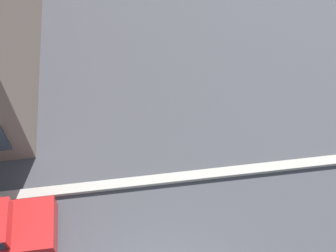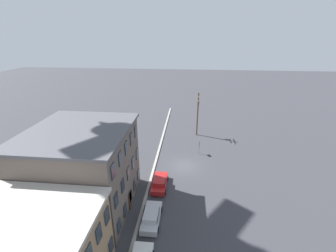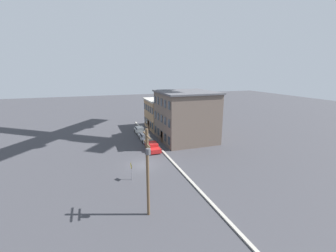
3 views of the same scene
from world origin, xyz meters
name	(u,v)px [view 1 (image 1 of 3)]	position (x,y,z in m)	size (l,w,h in m)	color
kerb_strip	(149,181)	(0.00, 4.50, 0.08)	(56.00, 0.36, 0.16)	#9E998E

